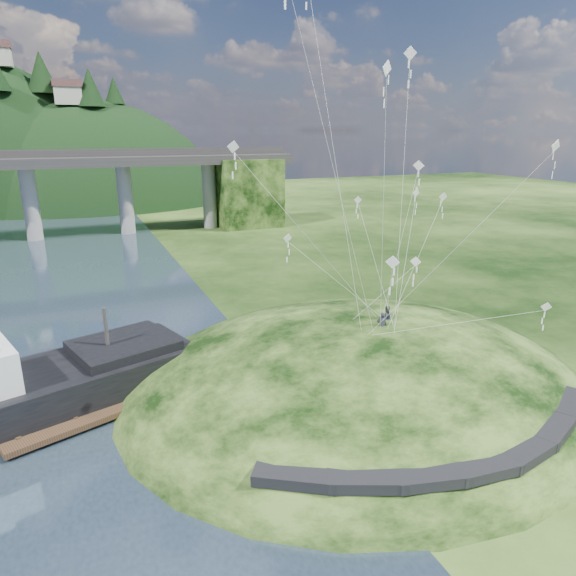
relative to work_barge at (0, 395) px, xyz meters
name	(u,v)px	position (x,y,z in m)	size (l,w,h in m)	color
ground	(267,423)	(15.64, -6.33, -2.16)	(320.00, 320.00, 0.00)	black
grass_hill	(358,405)	(23.64, -4.33, -3.66)	(36.00, 32.00, 13.00)	black
footpath	(466,452)	(23.10, -16.08, -0.07)	(22.29, 5.84, 0.83)	black
work_barge	(0,395)	(0.00, 0.00, 0.00)	(25.48, 13.90, 8.61)	black
wooden_dock	(125,403)	(7.40, -0.96, -1.66)	(15.59, 7.57, 1.12)	#342115
kite_flyers	(386,308)	(25.58, -4.36, 3.78)	(2.08, 1.96, 1.99)	#292C36
kite_swarm	(394,168)	(25.30, -4.76, 13.65)	(19.62, 17.27, 21.65)	silver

